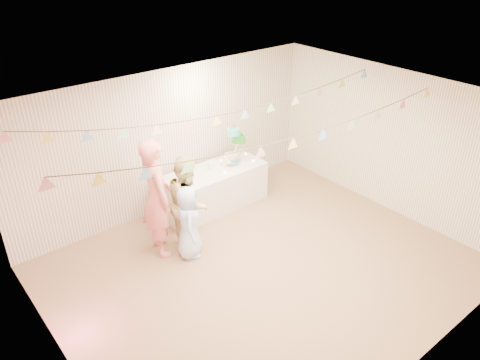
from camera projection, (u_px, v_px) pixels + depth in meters
floor at (263, 268)px, 7.22m from camera, size 6.00×6.00×0.00m
ceiling at (267, 108)px, 5.98m from camera, size 6.00×6.00×0.00m
back_wall at (171, 141)px, 8.30m from camera, size 6.00×6.00×0.00m
front_wall at (425, 289)px, 4.90m from camera, size 6.00×6.00×0.00m
left_wall at (54, 287)px, 4.93m from camera, size 5.00×5.00×0.00m
right_wall at (391, 142)px, 8.27m from camera, size 5.00×5.00×0.00m
table at (213, 188)px, 8.68m from camera, size 1.99×0.80×0.75m
cake_stand at (235, 144)px, 8.67m from camera, size 0.63×0.37×0.70m
cake_bottom at (230, 160)px, 8.67m from camera, size 0.31×0.31×0.15m
cake_middle at (239, 140)px, 8.83m from camera, size 0.27×0.27×0.22m
cake_top_tier at (233, 131)px, 8.49m from camera, size 0.25×0.25×0.19m
platter at (186, 181)px, 8.11m from camera, size 0.34×0.34×0.02m
posy at (211, 166)px, 8.49m from camera, size 0.14×0.14×0.16m
person_adult_a at (157, 197)px, 7.18m from camera, size 0.60×0.79×1.97m
person_adult_b at (188, 202)px, 7.41m from camera, size 0.89×0.97×1.60m
person_child at (189, 222)px, 7.25m from camera, size 0.65×0.72×1.23m
bunting_back at (217, 105)px, 6.85m from camera, size 5.60×1.10×0.40m
bunting_front at (277, 133)px, 5.98m from camera, size 5.60×0.90×0.36m
tealight_0 at (180, 186)px, 7.94m from camera, size 0.04×0.04×0.03m
tealight_1 at (191, 172)px, 8.42m from camera, size 0.04×0.04×0.03m
tealight_2 at (225, 172)px, 8.40m from camera, size 0.04×0.04×0.03m
tealight_3 at (221, 160)px, 8.83m from camera, size 0.04×0.04×0.03m
tealight_4 at (253, 160)px, 8.82m from camera, size 0.04×0.04×0.03m
tealight_5 at (246, 154)px, 9.09m from camera, size 0.04×0.04×0.03m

